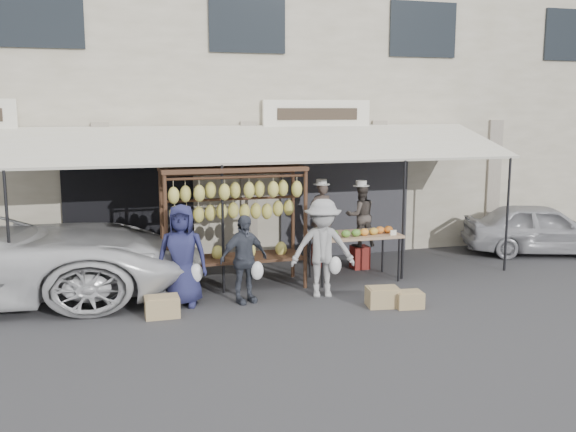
% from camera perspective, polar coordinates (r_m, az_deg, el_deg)
% --- Properties ---
extents(ground_plane, '(90.00, 90.00, 0.00)m').
position_cam_1_polar(ground_plane, '(10.79, 0.70, -8.08)').
color(ground_plane, '#2D2D30').
extents(shophouse, '(24.00, 6.15, 7.30)m').
position_cam_1_polar(shophouse, '(16.61, -5.91, 10.80)').
color(shophouse, beige).
rests_on(shophouse, ground_plane).
extents(awning, '(10.00, 2.35, 2.92)m').
position_cam_1_polar(awning, '(12.50, -2.29, 6.35)').
color(awning, silver).
rests_on(awning, ground_plane).
extents(banana_rack, '(2.60, 0.90, 2.24)m').
position_cam_1_polar(banana_rack, '(11.59, -4.84, 1.09)').
color(banana_rack, '#462C1D').
rests_on(banana_rack, ground_plane).
extents(produce_table, '(1.70, 0.90, 1.04)m').
position_cam_1_polar(produce_table, '(12.29, 6.01, -1.73)').
color(produce_table, tan).
rests_on(produce_table, ground_plane).
extents(vendor_left, '(0.48, 0.32, 1.31)m').
position_cam_1_polar(vendor_left, '(13.32, 2.98, 0.17)').
color(vendor_left, '#51433C').
rests_on(vendor_left, stool_left).
extents(vendor_right, '(0.64, 0.51, 1.28)m').
position_cam_1_polar(vendor_right, '(13.17, 6.47, 0.06)').
color(vendor_right, '#48413C').
rests_on(vendor_right, stool_right).
extents(customer_left, '(0.95, 0.74, 1.71)m').
position_cam_1_polar(customer_left, '(10.82, -9.40, -3.46)').
color(customer_left, '#20224A').
rests_on(customer_left, ground_plane).
extents(customer_mid, '(0.96, 0.62, 1.51)m').
position_cam_1_polar(customer_mid, '(10.87, -3.96, -3.84)').
color(customer_mid, '#393D48').
rests_on(customer_mid, ground_plane).
extents(customer_right, '(1.23, 0.87, 1.73)m').
position_cam_1_polar(customer_right, '(11.20, 3.10, -2.87)').
color(customer_right, '#959595').
rests_on(customer_right, ground_plane).
extents(stool_left, '(0.32, 0.32, 0.45)m').
position_cam_1_polar(stool_left, '(13.49, 2.94, -3.51)').
color(stool_left, maroon).
rests_on(stool_left, ground_plane).
extents(stool_right, '(0.40, 0.40, 0.47)m').
position_cam_1_polar(stool_right, '(13.35, 6.40, -3.65)').
color(stool_right, maroon).
rests_on(stool_right, ground_plane).
extents(crate_near_a, '(0.58, 0.47, 0.32)m').
position_cam_1_polar(crate_near_a, '(10.90, 8.43, -7.13)').
color(crate_near_a, tan).
rests_on(crate_near_a, ground_plane).
extents(crate_near_b, '(0.48, 0.38, 0.27)m').
position_cam_1_polar(crate_near_b, '(10.92, 10.67, -7.30)').
color(crate_near_b, tan).
rests_on(crate_near_b, ground_plane).
extents(crate_far, '(0.53, 0.41, 0.32)m').
position_cam_1_polar(crate_far, '(10.47, -11.13, -7.91)').
color(crate_far, tan).
rests_on(crate_far, ground_plane).
extents(sedan, '(3.67, 2.41, 1.16)m').
position_cam_1_polar(sedan, '(15.61, 21.60, -1.05)').
color(sedan, '#A1A1A6').
rests_on(sedan, ground_plane).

